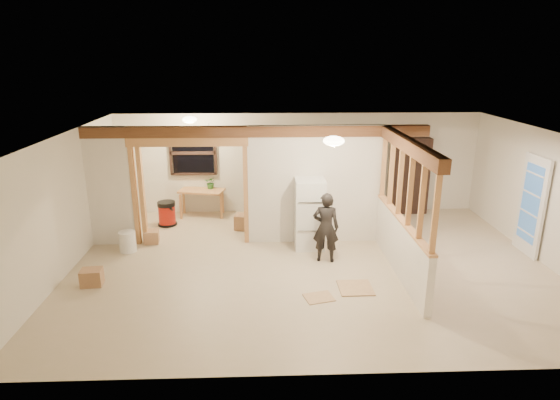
{
  "coord_description": "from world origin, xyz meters",
  "views": [
    {
      "loc": [
        -0.89,
        -8.19,
        3.85
      ],
      "look_at": [
        -0.56,
        0.4,
        1.18
      ],
      "focal_mm": 30.0,
      "sensor_mm": 36.0,
      "label": 1
    }
  ],
  "objects_px": {
    "refrigerator": "(310,214)",
    "woman": "(326,227)",
    "shop_vac": "(167,213)",
    "work_table": "(202,203)",
    "bookshelf": "(409,176)"
  },
  "relations": [
    {
      "from": "work_table",
      "to": "bookshelf",
      "type": "xyz_separation_m",
      "value": [
        5.17,
        0.09,
        0.62
      ]
    },
    {
      "from": "refrigerator",
      "to": "woman",
      "type": "bearing_deg",
      "value": -70.63
    },
    {
      "from": "shop_vac",
      "to": "refrigerator",
      "type": "bearing_deg",
      "value": -24.19
    },
    {
      "from": "work_table",
      "to": "shop_vac",
      "type": "relative_size",
      "value": 1.83
    },
    {
      "from": "woman",
      "to": "bookshelf",
      "type": "distance_m",
      "value": 3.79
    },
    {
      "from": "refrigerator",
      "to": "woman",
      "type": "xyz_separation_m",
      "value": [
        0.24,
        -0.69,
        -0.04
      ]
    },
    {
      "from": "refrigerator",
      "to": "woman",
      "type": "distance_m",
      "value": 0.73
    },
    {
      "from": "work_table",
      "to": "shop_vac",
      "type": "bearing_deg",
      "value": -127.64
    },
    {
      "from": "woman",
      "to": "refrigerator",
      "type": "bearing_deg",
      "value": -61.05
    },
    {
      "from": "refrigerator",
      "to": "woman",
      "type": "height_order",
      "value": "refrigerator"
    },
    {
      "from": "refrigerator",
      "to": "shop_vac",
      "type": "distance_m",
      "value": 3.55
    },
    {
      "from": "bookshelf",
      "to": "shop_vac",
      "type": "bearing_deg",
      "value": -173.01
    },
    {
      "from": "shop_vac",
      "to": "work_table",
      "type": "bearing_deg",
      "value": 40.36
    },
    {
      "from": "woman",
      "to": "shop_vac",
      "type": "xyz_separation_m",
      "value": [
        -3.46,
        2.14,
        -0.4
      ]
    },
    {
      "from": "refrigerator",
      "to": "woman",
      "type": "relative_size",
      "value": 1.05
    }
  ]
}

